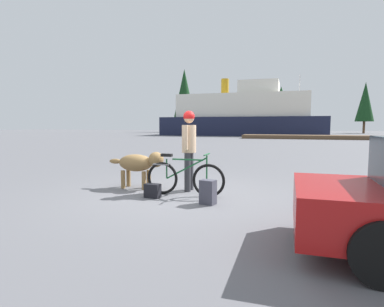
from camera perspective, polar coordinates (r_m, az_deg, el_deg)
ground_plane at (r=6.72m, az=-2.24°, el=-7.59°), size 160.00×160.00×0.00m
bicycle at (r=6.61m, az=-1.42°, el=-4.46°), size 1.72×0.44×0.90m
person_cyclist at (r=7.03m, az=-0.55°, el=2.06°), size 0.32×0.53×1.80m
dog at (r=7.45m, az=-9.59°, el=-1.79°), size 1.40×0.47×0.87m
backpack at (r=5.94m, az=2.92°, el=-7.03°), size 0.32×0.26×0.46m
handbag_pannier at (r=6.51m, az=-7.19°, el=-6.75°), size 0.33×0.21×0.29m
dock_pier at (r=36.14m, az=24.91°, el=2.70°), size 19.53×2.98×0.40m
ferry_boat at (r=46.17m, az=9.40°, el=6.82°), size 22.42×8.95×8.18m
sailboat_moored at (r=46.60m, az=18.78°, el=3.74°), size 7.07×1.98×8.49m
pine_tree_far_left at (r=66.00m, az=-1.40°, el=10.91°), size 4.31×4.31×12.99m
pine_tree_center at (r=63.66m, az=11.19°, el=9.44°), size 3.99×3.99×9.93m
pine_tree_far_right at (r=63.44m, az=28.98°, el=8.22°), size 3.08×3.08×8.97m
pine_tree_mid_back at (r=65.34m, az=15.88°, el=8.83°), size 4.07×4.07×9.06m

